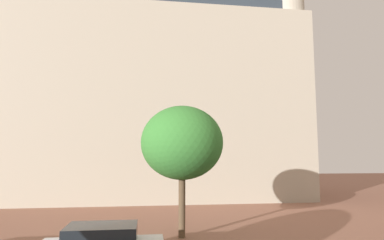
% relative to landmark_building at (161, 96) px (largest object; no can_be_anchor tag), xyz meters
% --- Properties ---
extents(landmark_building, '(26.84, 14.52, 32.21)m').
position_rel_landmark_building_xyz_m(landmark_building, '(0.00, 0.00, 0.00)').
color(landmark_building, '#B2A893').
rests_on(landmark_building, ground_plane).
extents(tree_curb_far, '(4.05, 4.05, 6.37)m').
position_rel_landmark_building_xyz_m(tree_curb_far, '(0.41, -17.48, -5.68)').
color(tree_curb_far, brown).
rests_on(tree_curb_far, ground_plane).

